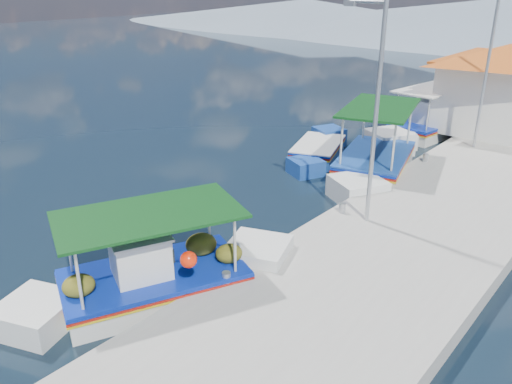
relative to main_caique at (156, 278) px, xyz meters
The scene contains 9 objects.
ground 4.51m from the main_caique, 121.44° to the left, with size 160.00×160.00×0.00m, color black.
quay 10.46m from the main_caique, 70.10° to the left, with size 5.00×44.00×0.50m, color #A09E96.
bollards 9.20m from the main_caique, 80.88° to the left, with size 0.20×17.20×0.30m.
main_caique is the anchor object (origin of this frame).
caique_green_canopy 10.69m from the main_caique, 89.82° to the left, with size 3.66×7.42×2.89m.
caique_blue_hull 11.13m from the main_caique, 103.64° to the left, with size 2.88×5.28×1.00m.
caique_far 17.00m from the main_caique, 91.88° to the left, with size 2.65×6.98×2.46m.
lamp_post_near 7.08m from the main_caique, 69.62° to the left, with size 1.21×0.14×6.00m.
lamp_post_far 15.37m from the main_caique, 81.69° to the left, with size 1.21×0.14×6.00m.
Camera 1 is at (10.66, -10.15, 6.87)m, focal length 35.97 mm.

